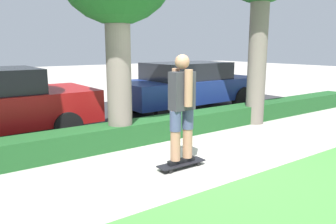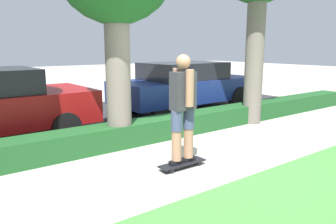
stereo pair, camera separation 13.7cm
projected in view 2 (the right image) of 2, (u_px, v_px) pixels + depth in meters
The scene contains 6 objects.
ground_plane at pixel (195, 161), 5.70m from camera, with size 60.00×60.00×0.00m, color #ADA89E.
street_asphalt at pixel (95, 119), 9.01m from camera, with size 15.31×5.00×0.01m.
hedge_row at pixel (146, 130), 6.92m from camera, with size 15.31×0.60×0.45m.
skateboard at pixel (182, 164), 5.39m from camera, with size 0.85×0.24×0.09m.
skater_person at pixel (183, 106), 5.20m from camera, with size 0.51×0.45×1.76m.
parked_car_middle at pixel (186, 85), 9.88m from camera, with size 4.63×1.94×1.51m.
Camera 2 is at (-3.62, -4.07, 1.96)m, focal length 35.00 mm.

